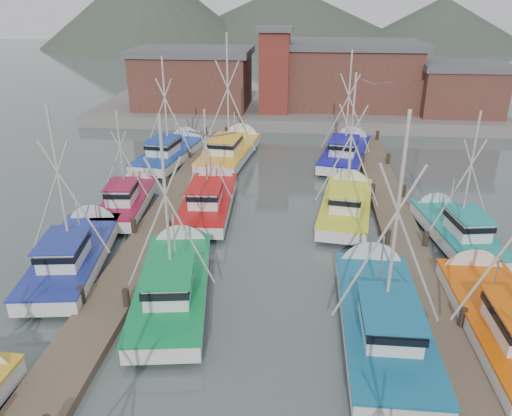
# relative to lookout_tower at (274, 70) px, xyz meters

# --- Properties ---
(ground) EXTENTS (260.00, 260.00, 0.00)m
(ground) POSITION_rel_lookout_tower_xyz_m (2.00, -33.00, -5.55)
(ground) COLOR #43504F
(ground) RESTS_ON ground
(dock_left) EXTENTS (2.30, 46.00, 1.50)m
(dock_left) POSITION_rel_lookout_tower_xyz_m (-5.00, -28.96, -5.34)
(dock_left) COLOR brown
(dock_left) RESTS_ON ground
(dock_right) EXTENTS (2.30, 46.00, 1.50)m
(dock_right) POSITION_rel_lookout_tower_xyz_m (9.00, -28.96, -5.34)
(dock_right) COLOR brown
(dock_right) RESTS_ON ground
(quay) EXTENTS (44.00, 16.00, 1.20)m
(quay) POSITION_rel_lookout_tower_xyz_m (2.00, 4.00, -4.95)
(quay) COLOR gray
(quay) RESTS_ON ground
(shed_left) EXTENTS (12.72, 8.48, 6.20)m
(shed_left) POSITION_rel_lookout_tower_xyz_m (-9.00, 2.00, -1.21)
(shed_left) COLOR brown
(shed_left) RESTS_ON quay
(shed_center) EXTENTS (14.84, 9.54, 6.90)m
(shed_center) POSITION_rel_lookout_tower_xyz_m (8.00, 4.00, -0.86)
(shed_center) COLOR brown
(shed_center) RESTS_ON quay
(shed_right) EXTENTS (8.48, 6.36, 5.20)m
(shed_right) POSITION_rel_lookout_tower_xyz_m (19.00, 1.00, -1.71)
(shed_right) COLOR brown
(shed_right) RESTS_ON quay
(lookout_tower) EXTENTS (3.60, 3.60, 8.50)m
(lookout_tower) POSITION_rel_lookout_tower_xyz_m (0.00, 0.00, 0.00)
(lookout_tower) COLOR maroon
(lookout_tower) RESTS_ON quay
(distant_hills) EXTENTS (175.00, 140.00, 42.00)m
(distant_hills) POSITION_rel_lookout_tower_xyz_m (-10.76, 89.59, -5.55)
(distant_hills) COLOR #434C3F
(distant_hills) RESTS_ON ground
(boat_4) EXTENTS (4.34, 9.93, 9.45)m
(boat_4) POSITION_rel_lookout_tower_xyz_m (-2.31, -33.37, -4.87)
(boat_4) COLOR black
(boat_4) RESTS_ON ground
(boat_5) EXTENTS (4.18, 10.38, 10.28)m
(boat_5) POSITION_rel_lookout_tower_xyz_m (6.77, -34.92, -4.87)
(boat_5) COLOR black
(boat_5) RESTS_ON ground
(boat_6) EXTENTS (4.18, 9.71, 9.26)m
(boat_6) POSITION_rel_lookout_tower_xyz_m (-7.95, -31.13, -4.87)
(boat_6) COLOR black
(boat_6) RESTS_ON ground
(boat_7) EXTENTS (4.46, 9.79, 11.07)m
(boat_7) POSITION_rel_lookout_tower_xyz_m (11.52, -34.73, -4.86)
(boat_7) COLOR black
(boat_7) RESTS_ON ground
(boat_8) EXTENTS (3.34, 9.35, 7.43)m
(boat_8) POSITION_rel_lookout_tower_xyz_m (-2.53, -23.47, -4.88)
(boat_8) COLOR black
(boat_8) RESTS_ON ground
(boat_9) EXTENTS (3.99, 9.41, 9.59)m
(boat_9) POSITION_rel_lookout_tower_xyz_m (6.13, -23.35, -4.87)
(boat_9) COLOR black
(boat_9) RESTS_ON ground
(boat_10) EXTENTS (3.14, 8.13, 7.11)m
(boat_10) POSITION_rel_lookout_tower_xyz_m (-7.68, -24.00, -4.87)
(boat_10) COLOR black
(boat_10) RESTS_ON ground
(boat_11) EXTENTS (3.86, 8.65, 8.17)m
(boat_11) POSITION_rel_lookout_tower_xyz_m (11.83, -26.45, -4.87)
(boat_11) COLOR black
(boat_11) RESTS_ON ground
(boat_12) EXTENTS (4.45, 10.69, 11.09)m
(boat_12) POSITION_rel_lookout_tower_xyz_m (-2.70, -12.58, -4.86)
(boat_12) COLOR black
(boat_12) RESTS_ON ground
(boat_13) EXTENTS (4.98, 10.35, 9.83)m
(boat_13) POSITION_rel_lookout_tower_xyz_m (6.82, -12.17, -4.87)
(boat_13) COLOR black
(boat_13) RESTS_ON ground
(boat_14) EXTENTS (4.24, 10.05, 9.33)m
(boat_14) POSITION_rel_lookout_tower_xyz_m (-7.51, -13.62, -4.87)
(boat_14) COLOR black
(boat_14) RESTS_ON ground
(gull_near) EXTENTS (1.54, 0.61, 0.24)m
(gull_near) POSITION_rel_lookout_tower_xyz_m (0.38, -37.00, 3.06)
(gull_near) COLOR gray
(gull_near) RESTS_ON ground
(gull_far) EXTENTS (1.46, 0.64, 0.24)m
(gull_far) POSITION_rel_lookout_tower_xyz_m (6.54, -29.24, 3.54)
(gull_far) COLOR gray
(gull_far) RESTS_ON ground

